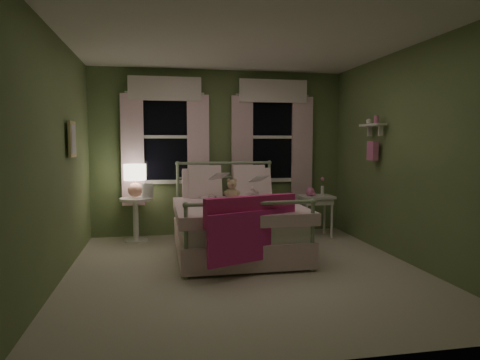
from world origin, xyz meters
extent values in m
plane|color=beige|center=(0.00, 0.00, 0.00)|extent=(4.20, 4.20, 0.00)
plane|color=white|center=(0.00, 0.00, 2.60)|extent=(4.20, 4.20, 0.00)
plane|color=#708952|center=(0.00, 2.10, 1.30)|extent=(4.00, 0.00, 4.00)
plane|color=#708952|center=(0.00, -2.10, 1.30)|extent=(4.00, 0.00, 4.00)
plane|color=#708952|center=(-2.00, 0.00, 1.30)|extent=(0.00, 4.20, 4.20)
plane|color=#708952|center=(2.00, 0.00, 1.30)|extent=(0.00, 4.20, 4.20)
cube|color=white|center=(0.02, 0.80, 0.42)|extent=(1.44, 1.94, 0.26)
cube|color=white|center=(0.02, 0.80, 0.18)|extent=(1.54, 2.02, 0.30)
cube|color=white|center=(0.02, 0.65, 0.60)|extent=(1.58, 1.75, 0.14)
cylinder|color=#9EB793|center=(-0.67, 0.80, 0.30)|extent=(0.04, 1.90, 0.04)
cylinder|color=#9EB793|center=(0.71, 0.80, 0.30)|extent=(0.04, 1.90, 0.04)
cylinder|color=#9EB793|center=(-0.69, 1.77, 0.57)|extent=(0.04, 0.04, 1.15)
cylinder|color=#9EB793|center=(0.73, 1.77, 0.57)|extent=(0.04, 0.04, 1.15)
sphere|color=#9EB793|center=(-0.69, 1.77, 1.15)|extent=(0.07, 0.07, 0.07)
sphere|color=#9EB793|center=(0.73, 1.77, 1.15)|extent=(0.07, 0.07, 0.07)
cylinder|color=#9EB793|center=(0.02, 1.77, 1.15)|extent=(1.42, 0.04, 0.04)
cylinder|color=#9EB793|center=(0.02, 1.77, 0.93)|extent=(1.38, 0.03, 0.03)
cylinder|color=#9EB793|center=(-0.69, -0.17, 0.40)|extent=(0.04, 0.04, 0.80)
cylinder|color=#9EB793|center=(0.73, -0.17, 0.40)|extent=(0.04, 0.04, 0.80)
sphere|color=#9EB793|center=(-0.69, -0.17, 0.80)|extent=(0.07, 0.07, 0.07)
sphere|color=#9EB793|center=(0.73, -0.17, 0.80)|extent=(0.07, 0.07, 0.07)
cylinder|color=#9EB793|center=(0.02, -0.17, 0.80)|extent=(1.42, 0.04, 0.04)
cube|color=white|center=(-0.36, 1.50, 0.80)|extent=(0.55, 0.32, 0.57)
cube|color=white|center=(0.40, 1.50, 0.80)|extent=(0.55, 0.32, 0.57)
cube|color=white|center=(-0.31, 1.50, 0.88)|extent=(0.48, 0.30, 0.51)
cube|color=white|center=(0.35, 1.50, 0.88)|extent=(0.48, 0.30, 0.51)
cube|color=#D52973|center=(0.02, -0.17, 0.72)|extent=(1.08, 0.43, 0.32)
cube|color=#D82A88|center=(0.02, -0.24, 0.45)|extent=(1.04, 0.45, 0.55)
imported|color=#F7D1DD|center=(-0.26, 1.25, 0.95)|extent=(0.32, 0.25, 0.77)
imported|color=#F7D1DD|center=(0.30, 1.25, 0.92)|extent=(0.36, 0.29, 0.71)
imported|color=beige|center=(-0.26, 1.00, 0.96)|extent=(0.23, 0.17, 0.26)
imported|color=beige|center=(0.30, 1.00, 0.92)|extent=(0.22, 0.16, 0.26)
sphere|color=tan|center=(0.02, 1.10, 0.75)|extent=(0.18, 0.18, 0.18)
sphere|color=tan|center=(0.02, 1.08, 0.89)|extent=(0.13, 0.13, 0.13)
sphere|color=tan|center=(-0.02, 1.08, 0.95)|extent=(0.05, 0.05, 0.05)
sphere|color=tan|center=(0.07, 1.08, 0.95)|extent=(0.05, 0.05, 0.05)
sphere|color=tan|center=(-0.06, 1.07, 0.77)|extent=(0.07, 0.07, 0.07)
sphere|color=tan|center=(0.10, 1.07, 0.77)|extent=(0.07, 0.07, 0.07)
sphere|color=#8C6B51|center=(0.02, 1.03, 0.89)|extent=(0.04, 0.04, 0.04)
cylinder|color=white|center=(-1.31, 1.73, 0.63)|extent=(0.46, 0.46, 0.04)
cylinder|color=white|center=(-1.31, 1.73, 0.32)|extent=(0.08, 0.08, 0.60)
cylinder|color=white|center=(-1.31, 1.73, 0.01)|extent=(0.34, 0.34, 0.03)
sphere|color=#E29D86|center=(-1.31, 1.73, 0.77)|extent=(0.21, 0.21, 0.21)
cylinder|color=pink|center=(-1.31, 1.73, 0.89)|extent=(0.03, 0.03, 0.13)
cylinder|color=#FFEAC6|center=(-1.31, 1.73, 1.03)|extent=(0.32, 0.32, 0.24)
imported|color=beige|center=(-1.21, 1.65, 0.66)|extent=(0.21, 0.25, 0.02)
cube|color=white|center=(1.41, 1.51, 0.63)|extent=(0.50, 0.40, 0.04)
cube|color=white|center=(1.41, 1.51, 0.56)|extent=(0.44, 0.34, 0.08)
cylinder|color=white|center=(1.21, 1.36, 0.31)|extent=(0.04, 0.04, 0.60)
cylinder|color=white|center=(1.61, 1.36, 0.31)|extent=(0.04, 0.04, 0.60)
cylinder|color=white|center=(1.21, 1.66, 0.31)|extent=(0.04, 0.04, 0.60)
cylinder|color=white|center=(1.61, 1.66, 0.31)|extent=(0.04, 0.04, 0.60)
sphere|color=pink|center=(1.31, 1.51, 0.71)|extent=(0.14, 0.14, 0.14)
cube|color=pink|center=(1.31, 1.42, 0.69)|extent=(0.10, 0.05, 0.04)
cylinder|color=white|center=(1.53, 1.56, 0.72)|extent=(0.05, 0.05, 0.14)
cylinder|color=#4C7F3F|center=(1.53, 1.56, 0.83)|extent=(0.01, 0.01, 0.12)
sphere|color=pink|center=(1.53, 1.56, 0.90)|extent=(0.06, 0.06, 0.06)
cube|color=black|center=(-0.85, 2.08, 1.55)|extent=(0.76, 0.02, 1.35)
cube|color=white|center=(-0.85, 2.06, 2.25)|extent=(0.84, 0.05, 0.06)
cube|color=white|center=(-0.85, 2.06, 0.85)|extent=(0.84, 0.05, 0.06)
cube|color=white|center=(-1.25, 2.06, 1.55)|extent=(0.06, 0.05, 1.40)
cube|color=white|center=(-0.45, 2.06, 1.55)|extent=(0.06, 0.05, 1.40)
cube|color=white|center=(-0.85, 2.06, 1.55)|extent=(0.76, 0.04, 0.05)
cube|color=white|center=(-1.35, 2.02, 1.35)|extent=(0.34, 0.06, 1.70)
cube|color=white|center=(-0.35, 2.02, 1.35)|extent=(0.34, 0.06, 1.70)
cube|color=white|center=(-0.85, 2.00, 2.28)|extent=(1.10, 0.08, 0.36)
cylinder|color=white|center=(-0.85, 2.04, 2.22)|extent=(1.20, 0.03, 0.03)
cube|color=black|center=(0.85, 2.08, 1.55)|extent=(0.76, 0.02, 1.35)
cube|color=white|center=(0.85, 2.06, 2.25)|extent=(0.84, 0.05, 0.06)
cube|color=white|center=(0.85, 2.06, 0.85)|extent=(0.84, 0.05, 0.06)
cube|color=white|center=(0.45, 2.06, 1.55)|extent=(0.06, 0.05, 1.40)
cube|color=white|center=(1.25, 2.06, 1.55)|extent=(0.06, 0.05, 1.40)
cube|color=white|center=(0.85, 2.06, 1.55)|extent=(0.76, 0.04, 0.05)
cube|color=silver|center=(0.35, 2.02, 1.35)|extent=(0.34, 0.06, 1.70)
cube|color=silver|center=(1.35, 2.02, 1.35)|extent=(0.34, 0.06, 1.70)
cube|color=white|center=(0.85, 2.00, 2.28)|extent=(1.10, 0.08, 0.36)
cylinder|color=white|center=(0.85, 2.04, 2.22)|extent=(1.20, 0.03, 0.03)
cube|color=white|center=(1.89, 0.70, 1.70)|extent=(0.15, 0.50, 0.03)
cube|color=white|center=(1.93, 0.55, 1.62)|extent=(0.06, 0.03, 0.14)
cube|color=white|center=(1.93, 0.85, 1.62)|extent=(0.06, 0.03, 0.14)
cylinder|color=pink|center=(1.89, 0.60, 1.77)|extent=(0.06, 0.06, 0.10)
sphere|color=white|center=(1.89, 0.80, 1.75)|extent=(0.08, 0.08, 0.08)
cube|color=pink|center=(1.90, 0.70, 1.35)|extent=(0.08, 0.18, 0.26)
cube|color=beige|center=(-1.95, 0.60, 1.50)|extent=(0.03, 0.32, 0.42)
cube|color=silver|center=(-1.94, 0.60, 1.50)|extent=(0.01, 0.25, 0.34)
camera|label=1|loc=(-0.96, -4.68, 1.46)|focal=32.00mm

